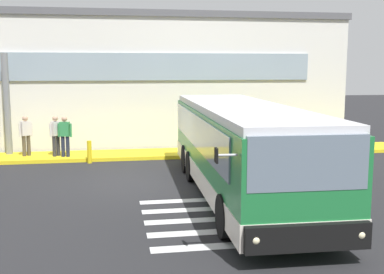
{
  "coord_description": "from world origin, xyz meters",
  "views": [
    {
      "loc": [
        -0.92,
        -15.57,
        3.79
      ],
      "look_at": [
        1.68,
        -0.11,
        1.5
      ],
      "focal_mm": 44.96,
      "sensor_mm": 36.0,
      "label": 1
    }
  ],
  "objects_px": {
    "bus_main_foreground": "(241,152)",
    "passenger_by_doorway": "(56,134)",
    "safety_bollard_yellow": "(89,152)",
    "entry_support_column": "(7,104)",
    "passenger_at_curb_edge": "(65,133)",
    "passenger_near_column": "(26,134)"
  },
  "relations": [
    {
      "from": "passenger_by_doorway",
      "to": "passenger_at_curb_edge",
      "type": "xyz_separation_m",
      "value": [
        0.39,
        -0.19,
        0.03
      ]
    },
    {
      "from": "bus_main_foreground",
      "to": "passenger_at_curb_edge",
      "type": "xyz_separation_m",
      "value": [
        -5.6,
        6.52,
        -0.22
      ]
    },
    {
      "from": "passenger_near_column",
      "to": "safety_bollard_yellow",
      "type": "relative_size",
      "value": 1.86
    },
    {
      "from": "passenger_near_column",
      "to": "entry_support_column",
      "type": "bearing_deg",
      "value": 143.65
    },
    {
      "from": "entry_support_column",
      "to": "bus_main_foreground",
      "type": "xyz_separation_m",
      "value": [
        8.02,
        -7.54,
        -0.93
      ]
    },
    {
      "from": "entry_support_column",
      "to": "passenger_by_doorway",
      "type": "xyz_separation_m",
      "value": [
        2.02,
        -0.82,
        -1.18
      ]
    },
    {
      "from": "passenger_at_curb_edge",
      "to": "safety_bollard_yellow",
      "type": "distance_m",
      "value": 1.42
    },
    {
      "from": "passenger_at_curb_edge",
      "to": "safety_bollard_yellow",
      "type": "relative_size",
      "value": 1.86
    },
    {
      "from": "passenger_by_doorway",
      "to": "safety_bollard_yellow",
      "type": "height_order",
      "value": "passenger_by_doorway"
    },
    {
      "from": "bus_main_foreground",
      "to": "passenger_near_column",
      "type": "height_order",
      "value": "bus_main_foreground"
    },
    {
      "from": "entry_support_column",
      "to": "passenger_by_doorway",
      "type": "relative_size",
      "value": 2.52
    },
    {
      "from": "entry_support_column",
      "to": "safety_bollard_yellow",
      "type": "relative_size",
      "value": 4.69
    },
    {
      "from": "safety_bollard_yellow",
      "to": "passenger_by_doorway",
      "type": "bearing_deg",
      "value": 144.66
    },
    {
      "from": "entry_support_column",
      "to": "bus_main_foreground",
      "type": "height_order",
      "value": "entry_support_column"
    },
    {
      "from": "safety_bollard_yellow",
      "to": "entry_support_column",
      "type": "bearing_deg",
      "value": 152.05
    },
    {
      "from": "entry_support_column",
      "to": "safety_bollard_yellow",
      "type": "distance_m",
      "value": 4.25
    },
    {
      "from": "safety_bollard_yellow",
      "to": "passenger_near_column",
      "type": "bearing_deg",
      "value": 154.96
    },
    {
      "from": "passenger_by_doorway",
      "to": "passenger_at_curb_edge",
      "type": "bearing_deg",
      "value": -25.95
    },
    {
      "from": "passenger_near_column",
      "to": "passenger_at_curb_edge",
      "type": "height_order",
      "value": "same"
    },
    {
      "from": "passenger_at_curb_edge",
      "to": "bus_main_foreground",
      "type": "bearing_deg",
      "value": -49.32
    },
    {
      "from": "passenger_by_doorway",
      "to": "passenger_at_curb_edge",
      "type": "relative_size",
      "value": 1.0
    },
    {
      "from": "bus_main_foreground",
      "to": "passenger_by_doorway",
      "type": "distance_m",
      "value": 9.01
    }
  ]
}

